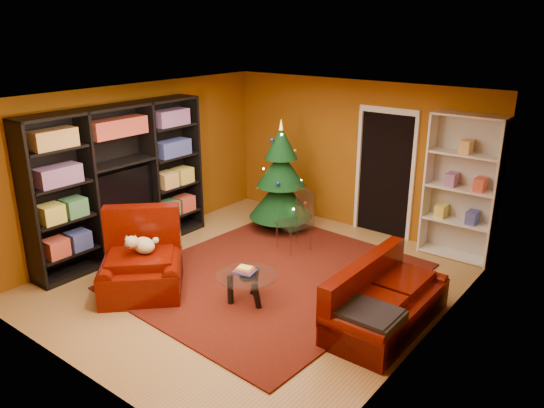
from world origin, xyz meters
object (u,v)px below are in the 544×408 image
Objects in this scene: coffee_table at (247,288)px; gift_box_red at (296,216)px; armchair at (141,262)px; sofa at (388,296)px; dog at (144,245)px; white_bookshelf at (461,188)px; rug at (272,276)px; gift_box_green at (291,225)px; acrylic_chair at (294,224)px; gift_box_teal at (270,213)px; media_unit at (121,182)px; christmas_tree at (281,177)px.

gift_box_red is at bearing 113.63° from coffee_table.
sofa is at bearing -21.85° from armchair.
white_bookshelf is at bearing 6.73° from dog.
dog is at bearing -129.24° from rug.
rug is at bearing -128.11° from white_bookshelf.
gift_box_green is 0.89m from acrylic_chair.
white_bookshelf is at bearing 62.52° from coffee_table.
gift_box_teal is at bearing 161.11° from gift_box_green.
gift_box_teal is at bearing 162.80° from acrylic_chair.
sofa is 2.47m from acrylic_chair.
media_unit is 5.22m from white_bookshelf.
armchair is at bearing -127.84° from rug.
christmas_tree is 2.78m from coffee_table.
acrylic_chair is at bearing 63.04° from sofa.
gift_box_red is at bearing 143.08° from acrylic_chair.
armchair is 1.26× the size of acrylic_chair.
christmas_tree is 1.08× the size of sofa.
sofa is (3.36, -1.98, 0.26)m from gift_box_teal.
white_bookshelf is at bearing 14.66° from christmas_tree.
christmas_tree reaches higher than gift_box_red.
white_bookshelf is (3.29, 0.51, 0.99)m from gift_box_teal.
christmas_tree is 3.07m from armchair.
media_unit is at bearing -110.11° from gift_box_teal.
christmas_tree is 3.46m from sofa.
armchair is at bearing 112.99° from sofa.
gift_box_teal is 3.91m from sofa.
christmas_tree is 4.97× the size of dog.
coffee_table is (1.24, -2.37, -0.75)m from christmas_tree.
gift_box_red is at bearing -174.57° from white_bookshelf.
white_bookshelf reaches higher than christmas_tree.
sofa is at bearing -4.93° from rug.
gift_box_teal is 0.23× the size of armchair.
media_unit reaches higher than dog.
christmas_tree is 2.96m from white_bookshelf.
gift_box_teal is 1.05× the size of gift_box_green.
gift_box_green is (-0.82, 1.60, 0.11)m from rug.
dog reaches higher than gift_box_teal.
media_unit is 4.40m from sofa.
rug is 2.31m from gift_box_red.
christmas_tree is 7.52× the size of gift_box_teal.
white_bookshelf is at bearing 51.96° from acrylic_chair.
gift_box_teal is 1.48m from acrylic_chair.
gift_box_green reaches higher than rug.
acrylic_chair is at bearing -50.76° from gift_box_green.
rug is 3.17m from white_bookshelf.
white_bookshelf is (2.87, 0.27, 1.02)m from gift_box_red.
gift_box_green reaches higher than gift_box_red.
gift_box_teal is 3.48m from white_bookshelf.
dog reaches higher than gift_box_red.
gift_box_teal is at bearing 128.84° from rug.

